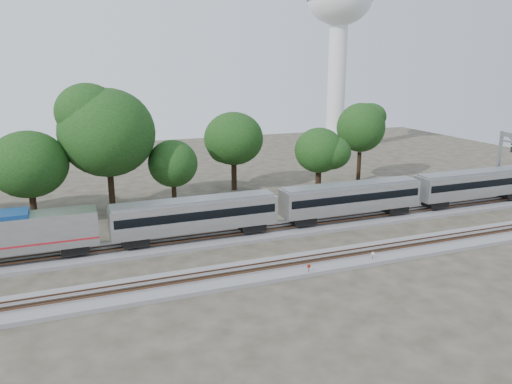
% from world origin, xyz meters
% --- Properties ---
extents(ground, '(160.00, 160.00, 0.00)m').
position_xyz_m(ground, '(0.00, 0.00, 0.00)').
color(ground, '#383328').
rests_on(ground, ground).
extents(track_far, '(160.00, 5.00, 0.73)m').
position_xyz_m(track_far, '(0.00, 6.00, 0.21)').
color(track_far, slate).
rests_on(track_far, ground).
extents(track_near, '(160.00, 5.00, 0.73)m').
position_xyz_m(track_near, '(0.00, -4.00, 0.21)').
color(track_near, slate).
rests_on(track_near, ground).
extents(train, '(131.64, 3.21, 4.73)m').
position_xyz_m(train, '(35.87, 6.00, 3.28)').
color(train, silver).
rests_on(train, ground).
extents(switch_stand_red, '(0.36, 0.07, 1.13)m').
position_xyz_m(switch_stand_red, '(4.59, -6.18, 0.72)').
color(switch_stand_red, '#512D19').
rests_on(switch_stand_red, ground).
extents(switch_stand_white, '(0.35, 0.13, 1.12)m').
position_xyz_m(switch_stand_white, '(11.84, -5.67, 0.71)').
color(switch_stand_white, '#512D19').
rests_on(switch_stand_white, ground).
extents(switch_lever, '(0.53, 0.35, 0.30)m').
position_xyz_m(switch_lever, '(6.77, -5.96, 0.15)').
color(switch_lever, '#512D19').
rests_on(switch_lever, ground).
extents(water_tower, '(13.62, 13.62, 37.70)m').
position_xyz_m(water_tower, '(40.52, 52.00, 27.93)').
color(water_tower, silver).
rests_on(water_tower, ground).
extents(tree_2, '(7.59, 7.59, 10.70)m').
position_xyz_m(tree_2, '(-19.45, 18.92, 7.44)').
color(tree_2, black).
rests_on(tree_2, ground).
extents(tree_3, '(10.70, 10.70, 15.08)m').
position_xyz_m(tree_3, '(-10.21, 20.55, 10.52)').
color(tree_3, black).
rests_on(tree_3, ground).
extents(tree_4, '(6.29, 6.29, 8.87)m').
position_xyz_m(tree_4, '(-2.29, 19.68, 6.16)').
color(tree_4, black).
rests_on(tree_4, ground).
extents(tree_5, '(8.04, 8.04, 11.33)m').
position_xyz_m(tree_5, '(8.46, 26.56, 7.89)').
color(tree_5, black).
rests_on(tree_5, ground).
extents(tree_6, '(7.01, 7.01, 9.88)m').
position_xyz_m(tree_6, '(18.39, 18.00, 6.87)').
color(tree_6, black).
rests_on(tree_6, ground).
extents(tree_7, '(8.95, 8.95, 12.62)m').
position_xyz_m(tree_7, '(29.46, 24.68, 8.79)').
color(tree_7, black).
rests_on(tree_7, ground).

